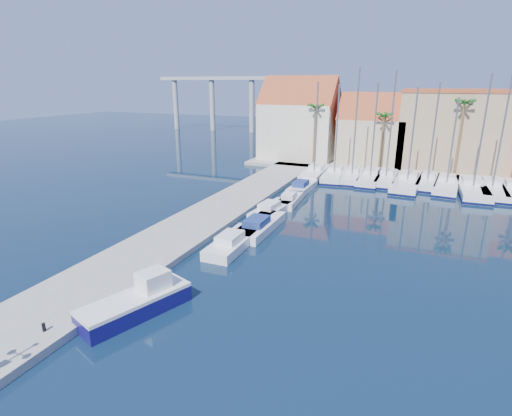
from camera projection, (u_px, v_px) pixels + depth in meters
The scene contains 27 objects.
ground at pixel (224, 309), 23.68m from camera, with size 260.00×260.00×0.00m, color black.
quay_west at pixel (206, 218), 38.82m from camera, with size 6.00×77.00×0.50m, color gray.
shore_north at pixel (423, 167), 62.03m from camera, with size 54.00×16.00×0.50m, color gray.
bollard at pixel (44, 327), 20.66m from camera, with size 0.18×0.18×0.46m, color black.
fishing_boat at pixel (138, 301), 23.07m from camera, with size 4.21×6.77×2.25m.
motorboat_west_0 at pixel (233, 242), 32.38m from camera, with size 2.31×7.04×1.40m.
motorboat_west_1 at pixel (259, 225), 36.06m from camera, with size 2.42×7.49×1.40m.
motorboat_west_2 at pixel (272, 209), 40.61m from camera, with size 2.84×6.94×1.40m.
motorboat_west_3 at pixel (290, 200), 44.03m from camera, with size 2.20×5.79×1.40m.
motorboat_west_4 at pixel (302, 187), 49.33m from camera, with size 2.23×6.78×1.40m.
sailboat_0 at pixel (315, 173), 56.89m from camera, with size 3.02×10.04×12.98m.
sailboat_1 at pixel (335, 174), 56.07m from camera, with size 3.41×10.16×12.68m.
sailboat_2 at pixel (352, 175), 54.93m from camera, with size 2.83×9.04×14.69m.
sailboat_3 at pixel (371, 177), 54.08m from camera, with size 2.72×9.90×12.91m.
sailboat_4 at pixel (386, 178), 53.68m from camera, with size 2.55×9.28×14.26m.
sailboat_5 at pixel (408, 182), 51.78m from camera, with size 3.84×11.97×12.34m.
sailboat_6 at pixel (428, 181), 51.87m from camera, with size 3.04×9.03×12.91m.
sailboat_7 at pixel (446, 185), 50.27m from camera, with size 3.51×10.37×11.23m.
sailboat_8 at pixel (472, 188), 48.65m from camera, with size 3.46×11.89×13.83m.
sailboat_9 at pixel (491, 188), 48.36m from camera, with size 3.00×10.73×14.14m.
building_0 at pixel (299, 122), 66.72m from camera, with size 12.30×9.00×13.50m.
building_1 at pixel (373, 133), 62.62m from camera, with size 10.30×8.00×11.00m.
building_2 at pixel (450, 129), 59.10m from camera, with size 14.20×10.20×11.50m.
palm_0 at pixel (316, 109), 60.08m from camera, with size 2.60×2.60×10.15m.
palm_1 at pixel (384, 117), 56.63m from camera, with size 2.60×2.60×9.15m.
palm_2 at pixel (465, 105), 52.34m from camera, with size 2.60×2.60×11.15m.
viaduct at pixel (234, 93), 107.18m from camera, with size 48.00×2.20×14.45m.
Camera 1 is at (9.86, -18.40, 12.82)m, focal length 28.00 mm.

